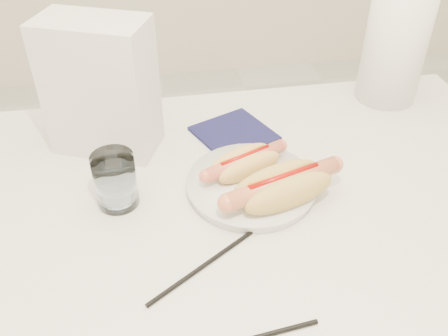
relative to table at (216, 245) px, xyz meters
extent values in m
cube|color=silver|center=(0.00, 0.00, 0.04)|extent=(1.20, 0.80, 0.04)
cylinder|color=silver|center=(0.54, 0.34, -0.34)|extent=(0.04, 0.04, 0.71)
cylinder|color=white|center=(0.07, 0.06, 0.07)|extent=(0.26, 0.26, 0.02)
ellipsoid|color=#F0B960|center=(0.07, 0.07, 0.10)|extent=(0.13, 0.08, 0.04)
ellipsoid|color=#F0B960|center=(0.06, 0.10, 0.10)|extent=(0.13, 0.08, 0.04)
ellipsoid|color=#F0B960|center=(0.06, 0.09, 0.09)|extent=(0.12, 0.09, 0.02)
cylinder|color=#DE684E|center=(0.06, 0.09, 0.10)|extent=(0.15, 0.08, 0.02)
cylinder|color=#990A05|center=(0.06, 0.09, 0.11)|extent=(0.09, 0.05, 0.01)
ellipsoid|color=#D5AD53|center=(0.11, -0.01, 0.10)|extent=(0.17, 0.09, 0.05)
ellipsoid|color=#D5AD53|center=(0.10, 0.03, 0.10)|extent=(0.17, 0.09, 0.05)
ellipsoid|color=#D5AD53|center=(0.11, 0.01, 0.09)|extent=(0.16, 0.10, 0.03)
cylinder|color=#D6724B|center=(0.11, 0.01, 0.11)|extent=(0.20, 0.09, 0.03)
cylinder|color=#990A05|center=(0.11, 0.01, 0.12)|extent=(0.12, 0.05, 0.01)
cylinder|color=silver|center=(-0.15, 0.07, 0.11)|extent=(0.07, 0.07, 0.09)
cylinder|color=black|center=(-0.03, -0.09, 0.06)|extent=(0.18, 0.12, 0.01)
cube|color=silver|center=(-0.17, 0.24, 0.18)|extent=(0.21, 0.17, 0.25)
cube|color=#13133C|center=(0.07, 0.23, 0.06)|extent=(0.18, 0.18, 0.01)
cylinder|color=white|center=(0.43, 0.32, 0.20)|extent=(0.15, 0.15, 0.29)
camera|label=1|loc=(-0.09, -0.56, 0.60)|focal=39.34mm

